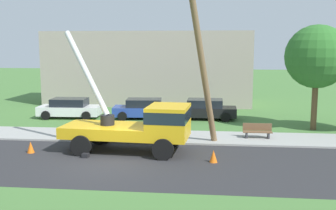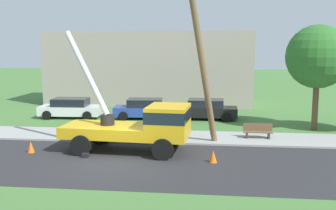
% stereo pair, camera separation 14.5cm
% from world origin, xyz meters
% --- Properties ---
extents(ground_plane, '(120.00, 120.00, 0.00)m').
position_xyz_m(ground_plane, '(0.00, 12.00, 0.00)').
color(ground_plane, '#477538').
extents(road_asphalt, '(80.00, 7.13, 0.01)m').
position_xyz_m(road_asphalt, '(0.00, 0.00, 0.00)').
color(road_asphalt, '#2B2B2D').
rests_on(road_asphalt, ground).
extents(sidewalk_strip, '(80.00, 3.19, 0.10)m').
position_xyz_m(sidewalk_strip, '(0.00, 5.16, 0.05)').
color(sidewalk_strip, '#9E9E99').
rests_on(sidewalk_strip, ground).
extents(utility_truck, '(6.74, 3.22, 5.98)m').
position_xyz_m(utility_truck, '(1.08, 1.92, 1.41)').
color(utility_truck, gold).
rests_on(utility_truck, ground).
extents(leaning_utility_pole, '(2.08, 2.53, 8.79)m').
position_xyz_m(leaning_utility_pole, '(3.90, 3.42, 4.51)').
color(leaning_utility_pole, brown).
rests_on(leaning_utility_pole, ground).
extents(traffic_cone_ahead, '(0.36, 0.36, 0.56)m').
position_xyz_m(traffic_cone_ahead, '(4.55, 0.48, 0.28)').
color(traffic_cone_ahead, orange).
rests_on(traffic_cone_ahead, ground).
extents(traffic_cone_behind, '(0.36, 0.36, 0.56)m').
position_xyz_m(traffic_cone_behind, '(-4.35, 1.17, 0.28)').
color(traffic_cone_behind, orange).
rests_on(traffic_cone_behind, ground).
extents(parked_sedan_white, '(4.46, 2.12, 1.42)m').
position_xyz_m(parked_sedan_white, '(-5.77, 10.73, 0.71)').
color(parked_sedan_white, silver).
rests_on(parked_sedan_white, ground).
extents(parked_sedan_blue, '(4.54, 2.26, 1.42)m').
position_xyz_m(parked_sedan_blue, '(-0.36, 11.02, 0.71)').
color(parked_sedan_blue, '#263F99').
rests_on(parked_sedan_blue, ground).
extents(parked_sedan_black, '(4.42, 2.05, 1.42)m').
position_xyz_m(parked_sedan_black, '(3.99, 11.26, 0.71)').
color(parked_sedan_black, black).
rests_on(parked_sedan_black, ground).
extents(park_bench, '(1.60, 0.45, 0.90)m').
position_xyz_m(park_bench, '(7.00, 5.22, 0.46)').
color(park_bench, brown).
rests_on(park_bench, ground).
extents(roadside_tree_near, '(3.88, 3.88, 6.48)m').
position_xyz_m(roadside_tree_near, '(10.78, 8.34, 4.52)').
color(roadside_tree_near, brown).
rests_on(roadside_tree_near, ground).
extents(lowrise_building_backdrop, '(18.00, 6.00, 6.40)m').
position_xyz_m(lowrise_building_backdrop, '(-1.22, 19.08, 3.20)').
color(lowrise_building_backdrop, '#A5998C').
rests_on(lowrise_building_backdrop, ground).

